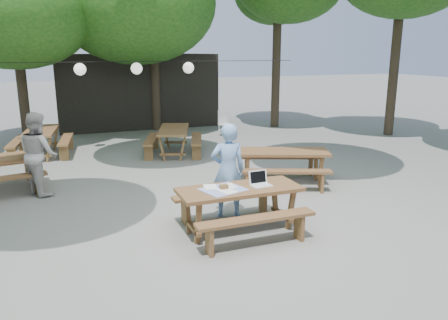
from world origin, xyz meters
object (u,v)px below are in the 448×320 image
woman (228,170)px  second_person (38,153)px  plastic_chair (226,129)px  main_picnic_table (239,209)px

woman → second_person: bearing=-27.6°
woman → second_person: (-3.17, 2.59, 0.01)m
plastic_chair → second_person: bearing=-163.7°
main_picnic_table → woman: bearing=83.3°
main_picnic_table → second_person: size_ratio=1.17×
main_picnic_table → woman: woman is taller
woman → plastic_chair: (2.76, 7.10, -0.59)m
plastic_chair → woman: bearing=-132.2°
woman → plastic_chair: bearing=-99.6°
main_picnic_table → woman: 0.87m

